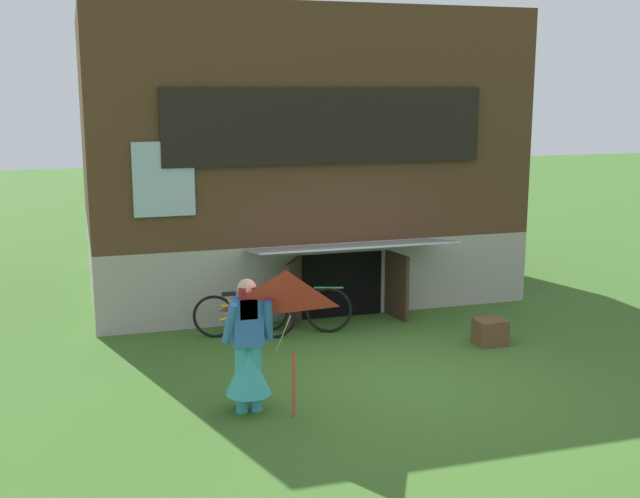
{
  "coord_description": "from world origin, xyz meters",
  "views": [
    {
      "loc": [
        -3.75,
        -8.89,
        3.63
      ],
      "look_at": [
        -0.71,
        1.04,
        1.55
      ],
      "focal_mm": 44.93,
      "sensor_mm": 36.0,
      "label": 1
    }
  ],
  "objects_px": {
    "bicycle_green": "(297,309)",
    "bicycle_yellow": "(244,316)",
    "kite": "(286,312)",
    "person": "(248,357)",
    "wooden_crate": "(490,332)"
  },
  "relations": [
    {
      "from": "bicycle_green",
      "to": "bicycle_yellow",
      "type": "distance_m",
      "value": 0.82
    },
    {
      "from": "person",
      "to": "bicycle_green",
      "type": "relative_size",
      "value": 0.98
    },
    {
      "from": "kite",
      "to": "bicycle_green",
      "type": "relative_size",
      "value": 1.03
    },
    {
      "from": "bicycle_green",
      "to": "wooden_crate",
      "type": "height_order",
      "value": "bicycle_green"
    },
    {
      "from": "bicycle_green",
      "to": "bicycle_yellow",
      "type": "bearing_deg",
      "value": -159.99
    },
    {
      "from": "kite",
      "to": "bicycle_green",
      "type": "height_order",
      "value": "kite"
    },
    {
      "from": "bicycle_green",
      "to": "wooden_crate",
      "type": "xyz_separation_m",
      "value": [
        2.51,
        -1.38,
        -0.18
      ]
    },
    {
      "from": "person",
      "to": "bicycle_yellow",
      "type": "bearing_deg",
      "value": 69.81
    },
    {
      "from": "person",
      "to": "bicycle_green",
      "type": "distance_m",
      "value": 3.08
    },
    {
      "from": "kite",
      "to": "bicycle_yellow",
      "type": "relative_size",
      "value": 1.13
    },
    {
      "from": "kite",
      "to": "bicycle_yellow",
      "type": "distance_m",
      "value": 3.44
    },
    {
      "from": "person",
      "to": "wooden_crate",
      "type": "height_order",
      "value": "person"
    },
    {
      "from": "person",
      "to": "wooden_crate",
      "type": "xyz_separation_m",
      "value": [
        3.84,
        1.38,
        -0.47
      ]
    },
    {
      "from": "wooden_crate",
      "to": "bicycle_green",
      "type": "bearing_deg",
      "value": 151.22
    },
    {
      "from": "person",
      "to": "bicycle_yellow",
      "type": "distance_m",
      "value": 2.79
    }
  ]
}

